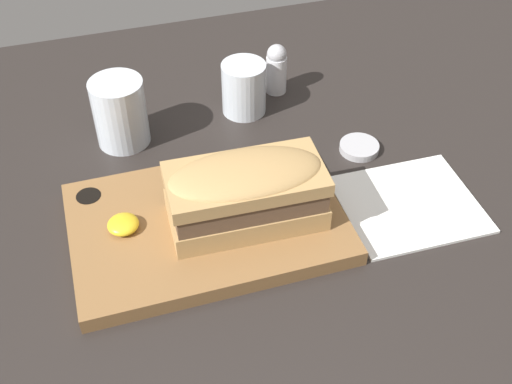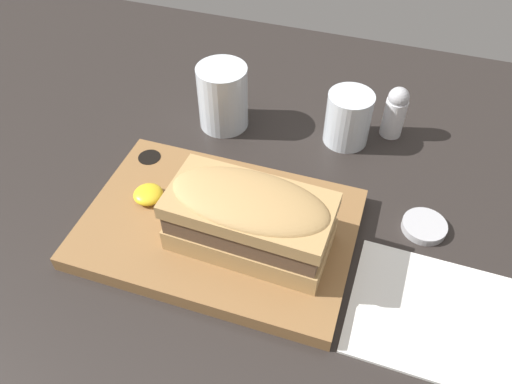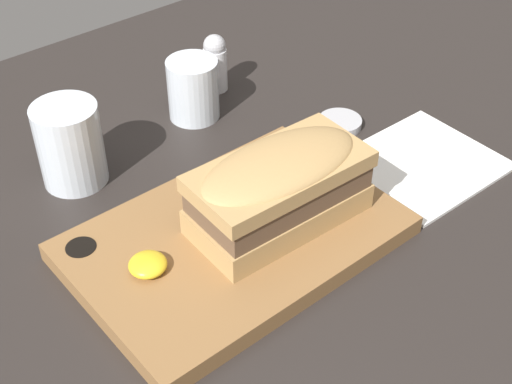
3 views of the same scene
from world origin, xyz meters
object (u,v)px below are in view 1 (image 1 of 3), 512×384
(wine_glass, at_px, (244,90))
(salt_shaker, at_px, (276,68))
(serving_board, at_px, (206,223))
(condiment_dish, at_px, (359,147))
(sandwich, at_px, (246,191))
(water_glass, at_px, (121,116))
(napkin, at_px, (409,203))

(wine_glass, bearing_deg, salt_shaker, 29.38)
(serving_board, xyz_separation_m, condiment_dish, (0.24, 0.09, -0.01))
(salt_shaker, xyz_separation_m, condiment_dish, (0.07, -0.17, -0.04))
(salt_shaker, bearing_deg, sandwich, -115.13)
(salt_shaker, distance_m, condiment_dish, 0.19)
(water_glass, height_order, napkin, water_glass)
(water_glass, bearing_deg, salt_shaker, 12.60)
(serving_board, height_order, condiment_dish, serving_board)
(sandwich, bearing_deg, condiment_dish, 27.62)
(wine_glass, xyz_separation_m, salt_shaker, (0.06, 0.03, 0.01))
(sandwich, relative_size, salt_shaker, 2.30)
(sandwich, relative_size, condiment_dish, 3.36)
(water_glass, bearing_deg, wine_glass, 6.21)
(water_glass, height_order, salt_shaker, water_glass)
(sandwich, bearing_deg, napkin, -4.80)
(water_glass, relative_size, napkin, 0.57)
(sandwich, relative_size, wine_glass, 2.35)
(sandwich, distance_m, water_glass, 0.25)
(serving_board, distance_m, condiment_dish, 0.26)
(sandwich, xyz_separation_m, wine_glass, (0.07, 0.24, -0.03))
(wine_glass, distance_m, condiment_dish, 0.19)
(napkin, bearing_deg, salt_shaker, 105.54)
(serving_board, distance_m, salt_shaker, 0.32)
(condiment_dish, bearing_deg, napkin, -82.15)
(sandwich, height_order, wine_glass, sandwich)
(wine_glass, relative_size, napkin, 0.46)
(sandwich, height_order, napkin, sandwich)
(water_glass, relative_size, wine_glass, 1.23)
(sandwich, height_order, salt_shaker, sandwich)
(sandwich, bearing_deg, salt_shaker, 64.87)
(condiment_dish, bearing_deg, salt_shaker, 110.52)
(condiment_dish, bearing_deg, wine_glass, 132.44)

